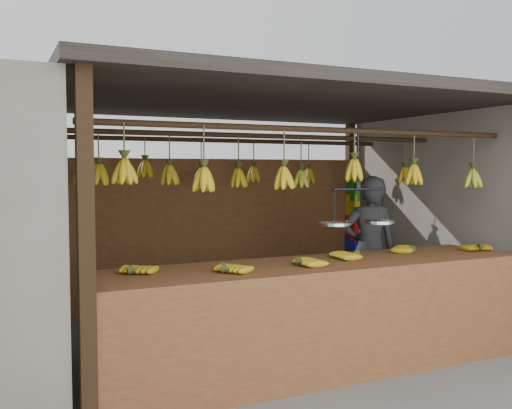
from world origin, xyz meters
TOP-DOWN VIEW (x-y plane):
  - ground at (0.00, 0.00)m, footprint 80.00×80.00m
  - stall at (0.00, 0.33)m, footprint 4.30×3.30m
  - counter at (-0.11, -1.24)m, footprint 3.69×0.84m
  - hanging_bananas at (0.01, -0.01)m, footprint 3.57×2.23m
  - balance_scale at (0.37, -1.00)m, footprint 0.73×0.28m
  - vendor at (1.13, -0.15)m, footprint 0.69×0.58m
  - bag_bundles at (1.94, 1.35)m, footprint 0.08×0.26m

SIDE VIEW (x-z plane):
  - ground at x=0.00m, z-range 0.00..0.00m
  - counter at x=-0.11m, z-range 0.23..1.19m
  - vendor at x=1.13m, z-range 0.00..1.60m
  - bag_bundles at x=1.94m, z-range 0.44..1.59m
  - balance_scale at x=0.37m, z-range 0.84..1.65m
  - hanging_bananas at x=0.01m, z-range 1.42..1.80m
  - stall at x=0.00m, z-range 0.77..3.17m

